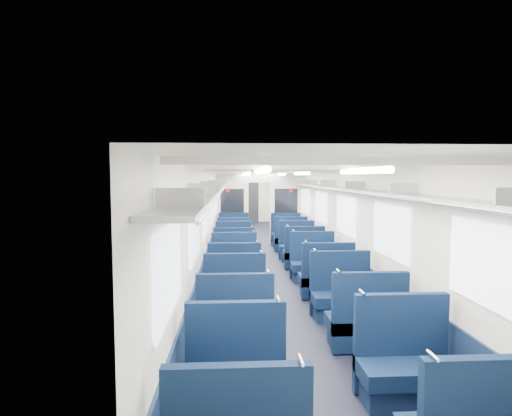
# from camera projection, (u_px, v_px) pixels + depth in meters

# --- Properties ---
(floor) EXTENTS (2.80, 18.00, 0.01)m
(floor) POSITION_uv_depth(u_px,v_px,m) (265.00, 258.00, 11.05)
(floor) COLOR black
(floor) RESTS_ON ground
(ceiling) EXTENTS (2.80, 18.00, 0.01)m
(ceiling) POSITION_uv_depth(u_px,v_px,m) (265.00, 171.00, 10.87)
(ceiling) COLOR white
(ceiling) RESTS_ON wall_left
(wall_left) EXTENTS (0.02, 18.00, 2.35)m
(wall_left) POSITION_uv_depth(u_px,v_px,m) (212.00, 215.00, 10.88)
(wall_left) COLOR beige
(wall_left) RESTS_ON floor
(dado_left) EXTENTS (0.03, 17.90, 0.70)m
(dado_left) POSITION_uv_depth(u_px,v_px,m) (213.00, 246.00, 10.95)
(dado_left) COLOR #0F1D35
(dado_left) RESTS_ON floor
(wall_right) EXTENTS (0.02, 18.00, 2.35)m
(wall_right) POSITION_uv_depth(u_px,v_px,m) (317.00, 215.00, 11.04)
(wall_right) COLOR beige
(wall_right) RESTS_ON floor
(dado_right) EXTENTS (0.03, 17.90, 0.70)m
(dado_right) POSITION_uv_depth(u_px,v_px,m) (316.00, 245.00, 11.10)
(dado_right) COLOR #0F1D35
(dado_right) RESTS_ON floor
(wall_far) EXTENTS (2.80, 0.02, 2.35)m
(wall_far) POSITION_uv_depth(u_px,v_px,m) (251.00, 197.00, 19.92)
(wall_far) COLOR beige
(wall_far) RESTS_ON floor
(luggage_rack_left) EXTENTS (0.36, 17.40, 0.18)m
(luggage_rack_left) POSITION_uv_depth(u_px,v_px,m) (219.00, 185.00, 10.83)
(luggage_rack_left) COLOR #B2B5BA
(luggage_rack_left) RESTS_ON wall_left
(luggage_rack_right) EXTENTS (0.36, 17.40, 0.18)m
(luggage_rack_right) POSITION_uv_depth(u_px,v_px,m) (310.00, 185.00, 10.97)
(luggage_rack_right) COLOR #B2B5BA
(luggage_rack_right) RESTS_ON wall_right
(windows) EXTENTS (2.78, 15.60, 0.75)m
(windows) POSITION_uv_depth(u_px,v_px,m) (266.00, 207.00, 10.49)
(windows) COLOR white
(windows) RESTS_ON wall_left
(ceiling_fittings) EXTENTS (2.70, 16.06, 0.11)m
(ceiling_fittings) POSITION_uv_depth(u_px,v_px,m) (266.00, 173.00, 10.61)
(ceiling_fittings) COLOR silver
(ceiling_fittings) RESTS_ON ceiling
(end_door) EXTENTS (0.75, 0.06, 2.00)m
(end_door) POSITION_uv_depth(u_px,v_px,m) (251.00, 201.00, 19.87)
(end_door) COLOR black
(end_door) RESTS_ON floor
(bulkhead) EXTENTS (2.80, 0.10, 2.35)m
(bulkhead) POSITION_uv_depth(u_px,v_px,m) (259.00, 206.00, 13.36)
(bulkhead) COLOR silver
(bulkhead) RESTS_ON floor
(seat_2) EXTENTS (0.95, 0.52, 1.06)m
(seat_2) POSITION_uv_depth(u_px,v_px,m) (236.00, 381.00, 3.77)
(seat_2) COLOR #0D1F3F
(seat_2) RESTS_ON floor
(seat_3) EXTENTS (0.95, 0.52, 1.06)m
(seat_3) POSITION_uv_depth(u_px,v_px,m) (405.00, 368.00, 4.03)
(seat_3) COLOR #0D1F3F
(seat_3) RESTS_ON floor
(seat_4) EXTENTS (0.95, 0.52, 1.06)m
(seat_4) POSITION_uv_depth(u_px,v_px,m) (235.00, 327.00, 5.13)
(seat_4) COLOR #0D1F3F
(seat_4) RESTS_ON floor
(seat_5) EXTENTS (0.95, 0.52, 1.06)m
(seat_5) POSITION_uv_depth(u_px,v_px,m) (366.00, 324.00, 5.21)
(seat_5) COLOR #0D1F3F
(seat_5) RESTS_ON floor
(seat_6) EXTENTS (0.95, 0.52, 1.06)m
(seat_6) POSITION_uv_depth(u_px,v_px,m) (235.00, 301.00, 6.17)
(seat_6) COLOR #0D1F3F
(seat_6) RESTS_ON floor
(seat_7) EXTENTS (0.95, 0.52, 1.06)m
(seat_7) POSITION_uv_depth(u_px,v_px,m) (342.00, 297.00, 6.38)
(seat_7) COLOR #0D1F3F
(seat_7) RESTS_ON floor
(seat_8) EXTENTS (0.95, 0.52, 1.06)m
(seat_8) POSITION_uv_depth(u_px,v_px,m) (234.00, 280.00, 7.42)
(seat_8) COLOR #0D1F3F
(seat_8) RESTS_ON floor
(seat_9) EXTENTS (0.95, 0.52, 1.06)m
(seat_9) POSITION_uv_depth(u_px,v_px,m) (326.00, 280.00, 7.43)
(seat_9) COLOR #0D1F3F
(seat_9) RESTS_ON floor
(seat_10) EXTENTS (0.95, 0.52, 1.06)m
(seat_10) POSITION_uv_depth(u_px,v_px,m) (234.00, 267.00, 8.53)
(seat_10) COLOR #0D1F3F
(seat_10) RESTS_ON floor
(seat_11) EXTENTS (0.95, 0.52, 1.06)m
(seat_11) POSITION_uv_depth(u_px,v_px,m) (313.00, 265.00, 8.66)
(seat_11) COLOR #0D1F3F
(seat_11) RESTS_ON floor
(seat_12) EXTENTS (0.95, 0.52, 1.06)m
(seat_12) POSITION_uv_depth(u_px,v_px,m) (234.00, 257.00, 9.53)
(seat_12) COLOR #0D1F3F
(seat_12) RESTS_ON floor
(seat_13) EXTENTS (0.95, 0.52, 1.06)m
(seat_13) POSITION_uv_depth(u_px,v_px,m) (304.00, 255.00, 9.81)
(seat_13) COLOR #0D1F3F
(seat_13) RESTS_ON floor
(seat_14) EXTENTS (0.95, 0.52, 1.06)m
(seat_14) POSITION_uv_depth(u_px,v_px,m) (234.00, 249.00, 10.68)
(seat_14) COLOR #0D1F3F
(seat_14) RESTS_ON floor
(seat_15) EXTENTS (0.95, 0.52, 1.06)m
(seat_15) POSITION_uv_depth(u_px,v_px,m) (297.00, 248.00, 10.80)
(seat_15) COLOR #0D1F3F
(seat_15) RESTS_ON floor
(seat_16) EXTENTS (0.95, 0.52, 1.06)m
(seat_16) POSITION_uv_depth(u_px,v_px,m) (234.00, 241.00, 11.87)
(seat_16) COLOR #0D1F3F
(seat_16) RESTS_ON floor
(seat_17) EXTENTS (0.95, 0.52, 1.06)m
(seat_17) POSITION_uv_depth(u_px,v_px,m) (290.00, 240.00, 12.09)
(seat_17) COLOR #0D1F3F
(seat_17) RESTS_ON floor
(seat_18) EXTENTS (0.95, 0.52, 1.06)m
(seat_18) POSITION_uv_depth(u_px,v_px,m) (234.00, 235.00, 13.13)
(seat_18) COLOR #0D1F3F
(seat_18) RESTS_ON floor
(seat_19) EXTENTS (0.95, 0.52, 1.06)m
(seat_19) POSITION_uv_depth(u_px,v_px,m) (286.00, 235.00, 13.04)
(seat_19) COLOR #0D1F3F
(seat_19) RESTS_ON floor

